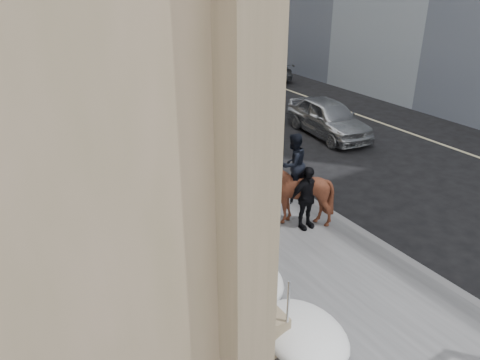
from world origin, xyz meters
name	(u,v)px	position (x,y,z in m)	size (l,w,h in m)	color
ground	(296,274)	(0.00, 0.00, 0.00)	(140.00, 140.00, 0.00)	black
sidewalk	(145,145)	(0.00, 10.00, 0.06)	(5.00, 80.00, 0.12)	#49494B
curb	(203,134)	(2.62, 10.00, 0.06)	(0.24, 80.00, 0.12)	slate
lane_line	(340,108)	(10.50, 10.00, 0.01)	(0.15, 70.00, 0.01)	#BFB78C
far_podium	(413,59)	(15.50, 10.00, 2.00)	(2.00, 80.00, 4.00)	#7E6F51
streetlight_mid	(162,15)	(2.74, 14.00, 4.58)	(1.71, 0.24, 8.00)	#2D2D30
traffic_signal	(99,14)	(2.07, 22.00, 4.00)	(4.10, 0.22, 6.00)	#2D2D30
snow_bank	(126,158)	(-1.42, 8.11, 0.47)	(1.70, 18.10, 0.76)	silver
mounted_horse_left	(170,154)	(-0.55, 6.04, 1.16)	(1.24, 2.37, 2.63)	#4C2C16
mounted_horse_right	(294,188)	(1.30, 1.88, 1.19)	(1.77, 1.92, 2.60)	#3D1D11
pedestrian	(306,198)	(1.41, 1.49, 1.02)	(1.06, 0.44, 1.80)	black
car_silver	(328,117)	(7.25, 7.28, 0.78)	(1.84, 4.58, 1.56)	#A7ABAF
car_grey	(268,69)	(11.21, 17.62, 0.61)	(1.72, 4.23, 1.23)	#56585D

